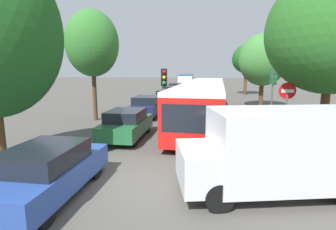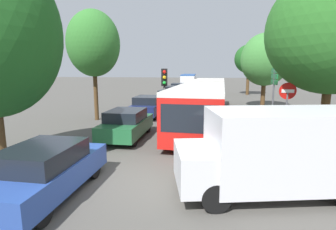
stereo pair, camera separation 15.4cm
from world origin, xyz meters
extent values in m
plane|color=#4F4C47|center=(0.00, 0.00, 0.00)|extent=(200.00, 200.00, 0.00)
cube|color=red|center=(1.66, 6.90, 1.29)|extent=(2.97, 9.52, 2.03)
cube|color=black|center=(1.66, 6.90, 1.65)|extent=(2.97, 9.15, 0.89)
cube|color=silver|center=(1.66, 6.90, 2.40)|extent=(2.97, 9.52, 0.20)
cube|color=red|center=(2.08, 15.81, 1.29)|extent=(2.83, 6.55, 2.03)
cube|color=black|center=(2.08, 15.81, 1.65)|extent=(2.84, 6.30, 0.89)
cube|color=silver|center=(2.08, 15.81, 2.40)|extent=(2.83, 6.55, 0.20)
cylinder|color=black|center=(1.90, 12.10, 1.29)|extent=(1.91, 1.08, 1.87)
cube|color=black|center=(1.44, 2.24, 1.53)|extent=(2.23, 0.20, 1.09)
cylinder|color=black|center=(2.57, 3.84, 0.50)|extent=(0.34, 1.00, 0.99)
cylinder|color=black|center=(0.45, 3.94, 0.50)|extent=(0.34, 1.00, 0.99)
cylinder|color=black|center=(2.86, 9.86, 0.50)|extent=(0.34, 1.00, 0.99)
cylinder|color=black|center=(0.74, 9.96, 0.50)|extent=(0.34, 1.00, 0.99)
cylinder|color=black|center=(3.14, 15.76, 0.50)|extent=(0.34, 1.00, 0.99)
cylinder|color=black|center=(1.02, 15.86, 0.50)|extent=(0.34, 1.00, 0.99)
cube|color=silver|center=(-2.00, 43.79, 1.23)|extent=(2.87, 11.22, 1.94)
cube|color=black|center=(-2.00, 43.79, 1.58)|extent=(2.87, 10.66, 0.81)
cube|color=#234C93|center=(-2.00, 43.79, 2.30)|extent=(2.87, 11.22, 0.19)
cylinder|color=black|center=(-3.17, 47.43, 0.48)|extent=(0.33, 0.98, 0.97)
cylinder|color=black|center=(-1.10, 47.50, 0.48)|extent=(0.33, 0.98, 0.97)
cylinder|color=black|center=(-2.92, 40.42, 0.48)|extent=(0.33, 0.98, 0.97)
cylinder|color=black|center=(-0.84, 40.49, 0.48)|extent=(0.33, 0.98, 0.97)
cube|color=#284799|center=(-2.10, -1.41, 0.58)|extent=(1.73, 4.07, 0.66)
cube|color=black|center=(-2.10, -1.51, 1.16)|extent=(1.59, 2.13, 0.50)
cylinder|color=black|center=(-2.82, -0.11, 0.31)|extent=(0.21, 0.62, 0.62)
cylinder|color=black|center=(-1.37, -0.11, 0.31)|extent=(0.21, 0.62, 0.62)
cylinder|color=black|center=(-1.38, -2.72, 0.31)|extent=(0.21, 0.62, 0.62)
cube|color=#236638|center=(-1.84, 4.71, 0.58)|extent=(1.74, 4.09, 0.66)
cube|color=black|center=(-1.84, 4.62, 1.17)|extent=(1.60, 2.15, 0.51)
cylinder|color=black|center=(-2.57, 6.03, 0.31)|extent=(0.22, 0.62, 0.62)
cylinder|color=black|center=(-1.11, 6.02, 0.31)|extent=(0.22, 0.62, 0.62)
cylinder|color=black|center=(-2.57, 3.41, 0.31)|extent=(0.22, 0.62, 0.62)
cylinder|color=black|center=(-1.12, 3.40, 0.31)|extent=(0.22, 0.62, 0.62)
cube|color=navy|center=(-2.24, 10.82, 0.60)|extent=(1.80, 4.23, 0.68)
cube|color=black|center=(-2.24, 10.72, 1.21)|extent=(1.65, 2.21, 0.52)
cylinder|color=black|center=(-2.99, 12.17, 0.32)|extent=(0.22, 0.64, 0.64)
cylinder|color=black|center=(-1.49, 12.17, 0.32)|extent=(0.22, 0.64, 0.64)
cylinder|color=black|center=(-3.00, 9.47, 0.32)|extent=(0.22, 0.64, 0.64)
cylinder|color=black|center=(-1.49, 9.47, 0.32)|extent=(0.22, 0.64, 0.64)
cube|color=#B21E19|center=(-1.76, 16.99, 0.59)|extent=(1.75, 4.11, 0.66)
cube|color=black|center=(-1.76, 16.89, 1.17)|extent=(1.60, 2.15, 0.51)
cylinder|color=black|center=(-2.49, 18.31, 0.31)|extent=(0.22, 0.63, 0.63)
cylinder|color=black|center=(-1.02, 18.30, 0.31)|extent=(0.22, 0.63, 0.63)
cylinder|color=black|center=(-2.49, 15.68, 0.31)|extent=(0.22, 0.63, 0.63)
cylinder|color=black|center=(-1.03, 15.68, 0.31)|extent=(0.22, 0.63, 0.63)
cube|color=black|center=(-2.02, 22.15, 0.61)|extent=(1.81, 4.26, 0.69)
cube|color=black|center=(-2.02, 22.05, 1.22)|extent=(1.66, 2.23, 0.53)
cylinder|color=black|center=(-2.78, 23.52, 0.32)|extent=(0.22, 0.65, 0.65)
cylinder|color=black|center=(-1.26, 23.51, 0.32)|extent=(0.22, 0.65, 0.65)
cylinder|color=black|center=(-2.78, 20.79, 0.32)|extent=(0.22, 0.65, 0.65)
cylinder|color=black|center=(-1.27, 20.79, 0.32)|extent=(0.22, 0.65, 0.65)
cube|color=#47474C|center=(-2.24, 28.69, 0.60)|extent=(1.80, 4.23, 0.68)
cube|color=black|center=(-2.24, 28.59, 1.21)|extent=(1.65, 2.21, 0.52)
cylinder|color=black|center=(-2.99, 30.04, 0.32)|extent=(0.22, 0.64, 0.64)
cylinder|color=black|center=(-1.48, 30.04, 0.32)|extent=(0.22, 0.64, 0.64)
cylinder|color=black|center=(-2.99, 27.34, 0.32)|extent=(0.22, 0.64, 0.64)
cylinder|color=black|center=(-1.49, 27.34, 0.32)|extent=(0.22, 0.64, 0.64)
cube|color=silver|center=(4.23, -0.24, 1.31)|extent=(4.44, 2.86, 2.00)
cube|color=silver|center=(1.79, -0.80, 0.84)|extent=(1.30, 2.05, 1.00)
cylinder|color=black|center=(2.37, -1.53, 0.36)|extent=(0.76, 0.39, 0.72)
cylinder|color=black|center=(1.99, 0.11, 0.36)|extent=(0.76, 0.39, 0.72)
cylinder|color=black|center=(5.21, 0.85, 0.36)|extent=(0.76, 0.39, 0.72)
cylinder|color=#56595E|center=(-0.20, 6.11, 1.70)|extent=(0.12, 0.12, 3.40)
cube|color=black|center=(-0.20, 6.11, 2.95)|extent=(0.35, 0.29, 0.90)
sphere|color=red|center=(-0.18, 5.96, 3.23)|extent=(0.18, 0.18, 0.18)
sphere|color=#EAAD14|center=(-0.18, 5.96, 2.95)|extent=(0.18, 0.18, 0.18)
sphere|color=green|center=(-0.18, 5.96, 2.67)|extent=(0.18, 0.18, 0.18)
cylinder|color=#56595E|center=(5.37, 4.17, 1.20)|extent=(0.08, 0.08, 2.40)
cylinder|color=red|center=(5.37, 4.17, 2.47)|extent=(0.70, 0.03, 0.70)
cube|color=white|center=(5.37, 4.15, 2.47)|extent=(0.50, 0.04, 0.14)
cylinder|color=#56595E|center=(5.89, 8.94, 1.80)|extent=(0.10, 0.10, 3.60)
cube|color=#197A38|center=(5.89, 8.94, 3.30)|extent=(0.08, 1.40, 0.28)
cube|color=#197A38|center=(5.89, 8.94, 2.96)|extent=(0.08, 1.40, 0.28)
cube|color=#197A38|center=(5.89, 8.94, 2.62)|extent=(0.08, 1.40, 0.28)
cylinder|color=#51381E|center=(-4.98, 0.36, 1.22)|extent=(0.30, 0.30, 2.44)
cylinder|color=#51381E|center=(-5.33, 8.96, 1.71)|extent=(0.27, 0.27, 3.41)
ellipsoid|color=#33752D|center=(-5.33, 8.96, 5.00)|extent=(3.39, 3.39, 4.22)
cylinder|color=#51381E|center=(6.92, 4.26, 1.49)|extent=(0.34, 0.34, 2.98)
ellipsoid|color=#286623|center=(6.92, 4.26, 4.84)|extent=(5.16, 5.16, 4.98)
cylinder|color=#51381E|center=(6.69, 16.17, 1.26)|extent=(0.37, 0.37, 2.52)
ellipsoid|color=#3D7F38|center=(6.69, 16.17, 4.17)|extent=(4.04, 4.04, 4.42)
ellipsoid|color=#33752D|center=(6.55, 16.75, 3.51)|extent=(2.42, 2.42, 2.43)
cylinder|color=#51381E|center=(7.07, 28.74, 1.65)|extent=(0.39, 0.39, 3.30)
ellipsoid|color=#1E561E|center=(7.07, 28.74, 4.69)|extent=(3.70, 3.70, 3.72)
camera|label=1|loc=(2.01, -7.44, 3.37)|focal=28.00mm
camera|label=2|loc=(2.16, -7.42, 3.37)|focal=28.00mm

